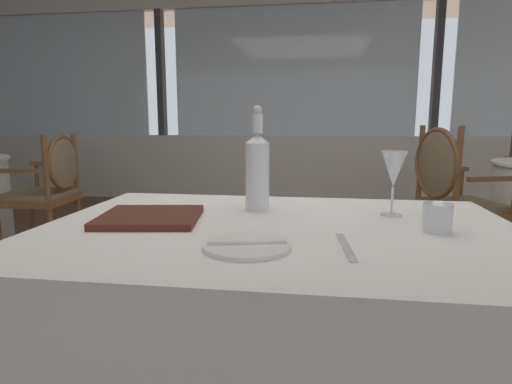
% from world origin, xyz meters
% --- Properties ---
extents(ground_plane, '(14.15, 14.15, 0.00)m').
position_xyz_m(ground_plane, '(0.00, 0.00, 0.00)').
color(ground_plane, brown).
extents(window_wall_far, '(10.89, 0.14, 2.68)m').
position_xyz_m(window_wall_far, '(0.00, 3.48, 1.07)').
color(window_wall_far, silver).
rests_on(window_wall_far, ground_plane).
extents(foreground_table, '(1.29, 0.90, 0.74)m').
position_xyz_m(foreground_table, '(0.22, -0.79, 0.37)').
color(foreground_table, white).
rests_on(foreground_table, ground_plane).
extents(side_plate, '(0.20, 0.20, 0.01)m').
position_xyz_m(side_plate, '(0.16, -1.00, 0.75)').
color(side_plate, white).
rests_on(side_plate, foreground_table).
extents(butter_knife, '(0.18, 0.06, 0.00)m').
position_xyz_m(butter_knife, '(0.16, -1.00, 0.75)').
color(butter_knife, silver).
rests_on(butter_knife, foreground_table).
extents(dinner_fork, '(0.04, 0.21, 0.00)m').
position_xyz_m(dinner_fork, '(0.38, -0.97, 0.74)').
color(dinner_fork, silver).
rests_on(dinner_fork, foreground_table).
extents(water_bottle, '(0.08, 0.08, 0.33)m').
position_xyz_m(water_bottle, '(0.13, -0.59, 0.87)').
color(water_bottle, white).
rests_on(water_bottle, foreground_table).
extents(wine_glass, '(0.08, 0.08, 0.20)m').
position_xyz_m(wine_glass, '(0.54, -0.62, 0.88)').
color(wine_glass, white).
rests_on(wine_glass, foreground_table).
extents(water_tumbler, '(0.07, 0.07, 0.07)m').
position_xyz_m(water_tumbler, '(0.62, -0.79, 0.78)').
color(water_tumbler, white).
rests_on(water_tumbler, foreground_table).
extents(menu_book, '(0.31, 0.29, 0.02)m').
position_xyz_m(menu_book, '(-0.15, -0.78, 0.75)').
color(menu_book, '#512319').
rests_on(menu_book, foreground_table).
extents(dining_chair_0_0, '(0.50, 0.56, 0.94)m').
position_xyz_m(dining_chair_0_0, '(-1.67, 0.93, 0.55)').
color(dining_chair_0_0, brown).
rests_on(dining_chair_0_0, ground_plane).
extents(dining_chair_1_2, '(0.58, 0.62, 1.00)m').
position_xyz_m(dining_chair_1_2, '(1.19, 0.94, 0.58)').
color(dining_chair_1_2, brown).
rests_on(dining_chair_1_2, ground_plane).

